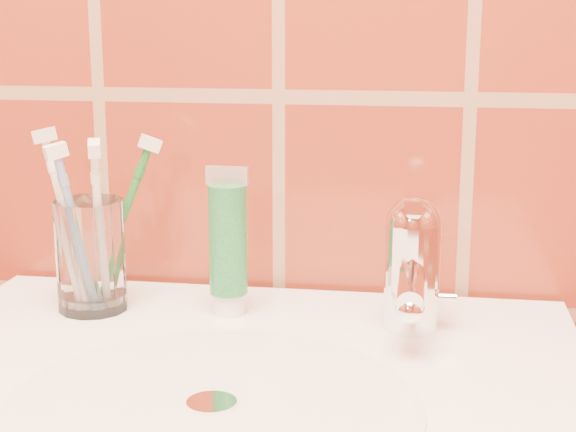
# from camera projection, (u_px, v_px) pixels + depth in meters

# --- Properties ---
(glass_tumbler) EXTENTS (0.07, 0.07, 0.10)m
(glass_tumbler) POSITION_uv_depth(u_px,v_px,m) (91.00, 255.00, 0.82)
(glass_tumbler) COLOR white
(glass_tumbler) RESTS_ON pedestal_sink
(toothpaste_tube) EXTENTS (0.04, 0.03, 0.14)m
(toothpaste_tube) POSITION_uv_depth(u_px,v_px,m) (228.00, 246.00, 0.80)
(toothpaste_tube) COLOR white
(toothpaste_tube) RESTS_ON pedestal_sink
(faucet) EXTENTS (0.05, 0.11, 0.12)m
(faucet) POSITION_uv_depth(u_px,v_px,m) (412.00, 260.00, 0.76)
(faucet) COLOR white
(faucet) RESTS_ON pedestal_sink
(toothbrush_0) EXTENTS (0.06, 0.10, 0.18)m
(toothbrush_0) POSITION_uv_depth(u_px,v_px,m) (99.00, 229.00, 0.80)
(toothbrush_0) COLOR silver
(toothbrush_0) RESTS_ON glass_tumbler
(toothbrush_1) EXTENTS (0.09, 0.08, 0.17)m
(toothbrush_1) POSITION_uv_depth(u_px,v_px,m) (77.00, 231.00, 0.79)
(toothbrush_1) COLOR #6D95C3
(toothbrush_1) RESTS_ON glass_tumbler
(toothbrush_2) EXTENTS (0.09, 0.08, 0.18)m
(toothbrush_2) POSITION_uv_depth(u_px,v_px,m) (67.00, 222.00, 0.81)
(toothbrush_2) COLOR white
(toothbrush_2) RESTS_ON glass_tumbler
(toothbrush_3) EXTENTS (0.13, 0.12, 0.17)m
(toothbrush_3) POSITION_uv_depth(u_px,v_px,m) (121.00, 223.00, 0.83)
(toothbrush_3) COLOR #1C6926
(toothbrush_3) RESTS_ON glass_tumbler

